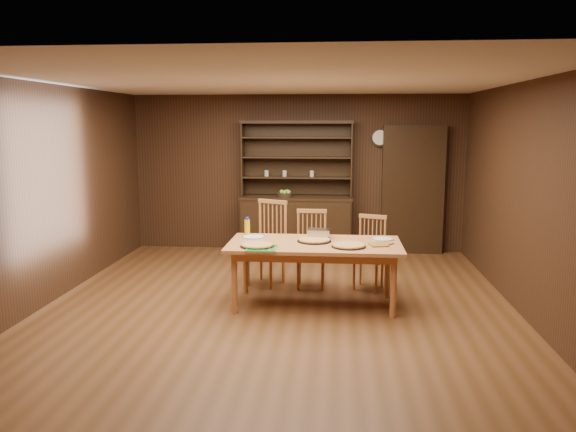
# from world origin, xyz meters

# --- Properties ---
(floor) EXTENTS (6.00, 6.00, 0.00)m
(floor) POSITION_xyz_m (0.00, 0.00, 0.00)
(floor) COLOR brown
(floor) RESTS_ON ground
(room_shell) EXTENTS (6.00, 6.00, 6.00)m
(room_shell) POSITION_xyz_m (0.00, 0.00, 1.58)
(room_shell) COLOR silver
(room_shell) RESTS_ON floor
(china_hutch) EXTENTS (1.84, 0.52, 2.17)m
(china_hutch) POSITION_xyz_m (-0.00, 2.75, 0.60)
(china_hutch) COLOR black
(china_hutch) RESTS_ON floor
(doorway) EXTENTS (1.00, 0.18, 2.10)m
(doorway) POSITION_xyz_m (1.90, 2.90, 1.05)
(doorway) COLOR black
(doorway) RESTS_ON floor
(wall_clock) EXTENTS (0.30, 0.05, 0.30)m
(wall_clock) POSITION_xyz_m (1.35, 2.96, 1.90)
(wall_clock) COLOR black
(wall_clock) RESTS_ON room_shell
(dining_table) EXTENTS (2.02, 1.01, 0.75)m
(dining_table) POSITION_xyz_m (0.41, 0.05, 0.68)
(dining_table) COLOR #B97540
(dining_table) RESTS_ON floor
(chair_left) EXTENTS (0.60, 0.59, 1.12)m
(chair_left) POSITION_xyz_m (-0.23, 0.92, 0.60)
(chair_left) COLOR #AD6A3B
(chair_left) RESTS_ON floor
(chair_center) EXTENTS (0.42, 0.40, 1.01)m
(chair_center) POSITION_xyz_m (0.34, 0.84, 0.54)
(chair_center) COLOR #AD6A3B
(chair_center) RESTS_ON floor
(chair_right) EXTENTS (0.49, 0.48, 0.95)m
(chair_right) POSITION_xyz_m (1.11, 0.83, 0.50)
(chair_right) COLOR #AD6A3B
(chair_right) RESTS_ON floor
(pizza_left) EXTENTS (0.39, 0.39, 0.04)m
(pizza_left) POSITION_xyz_m (-0.23, -0.22, 0.77)
(pizza_left) COLOR black
(pizza_left) RESTS_ON dining_table
(pizza_right) EXTENTS (0.40, 0.40, 0.04)m
(pizza_right) POSITION_xyz_m (0.81, -0.13, 0.77)
(pizza_right) COLOR black
(pizza_right) RESTS_ON dining_table
(pizza_center) EXTENTS (0.41, 0.41, 0.04)m
(pizza_center) POSITION_xyz_m (0.41, 0.12, 0.77)
(pizza_center) COLOR black
(pizza_center) RESTS_ON dining_table
(cooling_rack) EXTENTS (0.40, 0.40, 0.01)m
(cooling_rack) POSITION_xyz_m (-0.16, -0.31, 0.76)
(cooling_rack) COLOR green
(cooling_rack) RESTS_ON dining_table
(plate_left) EXTENTS (0.28, 0.28, 0.02)m
(plate_left) POSITION_xyz_m (-0.35, 0.29, 0.76)
(plate_left) COLOR white
(plate_left) RESTS_ON dining_table
(plate_right) EXTENTS (0.25, 0.25, 0.02)m
(plate_right) POSITION_xyz_m (1.22, 0.31, 0.76)
(plate_right) COLOR white
(plate_right) RESTS_ON dining_table
(foil_dish) EXTENTS (0.29, 0.22, 0.11)m
(foil_dish) POSITION_xyz_m (0.46, 0.34, 0.80)
(foil_dish) COLOR silver
(foil_dish) RESTS_ON dining_table
(juice_bottle) EXTENTS (0.07, 0.07, 0.23)m
(juice_bottle) POSITION_xyz_m (-0.44, 0.42, 0.86)
(juice_bottle) COLOR #D6A00B
(juice_bottle) RESTS_ON dining_table
(pot_holder_a) EXTENTS (0.24, 0.24, 0.01)m
(pot_holder_a) POSITION_xyz_m (1.15, -0.03, 0.76)
(pot_holder_a) COLOR red
(pot_holder_a) RESTS_ON dining_table
(pot_holder_b) EXTENTS (0.27, 0.27, 0.01)m
(pot_holder_b) POSITION_xyz_m (1.20, 0.05, 0.76)
(pot_holder_b) COLOR red
(pot_holder_b) RESTS_ON dining_table
(fruit_bowl) EXTENTS (0.27, 0.27, 0.12)m
(fruit_bowl) POSITION_xyz_m (-0.18, 2.69, 0.98)
(fruit_bowl) COLOR black
(fruit_bowl) RESTS_ON china_hutch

